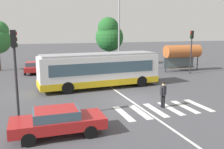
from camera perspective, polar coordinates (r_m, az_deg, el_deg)
ground_plane at (r=18.48m, az=5.55°, el=-5.91°), size 160.00×160.00×0.00m
city_transit_bus at (r=22.17m, az=-2.80°, el=1.02°), size 10.88×3.34×3.06m
pedestrian_crossing_street at (r=16.91m, az=11.55°, el=-4.21°), size 0.50×0.44×1.72m
foreground_sedan at (r=12.64m, az=-12.27°, el=-10.14°), size 4.50×1.88×1.35m
parked_car_red at (r=31.31m, az=-17.54°, el=1.72°), size 2.03×4.58×1.35m
parked_car_silver at (r=31.51m, az=-12.86°, el=1.99°), size 2.03×4.58×1.35m
parked_car_blue at (r=32.21m, az=-7.78°, el=2.32°), size 1.98×4.55×1.35m
parked_car_teal at (r=33.02m, az=-3.35°, el=2.59°), size 1.96×4.54×1.35m
parked_car_charcoal at (r=33.82m, az=1.05°, el=2.78°), size 2.03×4.58×1.35m
traffic_light_near_corner at (r=14.18m, az=-21.15°, el=2.55°), size 0.33×0.32×5.09m
traffic_light_far_corner at (r=30.66m, az=17.58°, el=6.38°), size 0.33×0.32×4.99m
bus_stop_shelter at (r=32.21m, az=15.71°, el=5.00°), size 4.66×1.54×3.25m
twin_arm_street_lamp at (r=30.84m, az=1.60°, el=11.91°), size 4.55×0.32×9.96m
background_tree_right at (r=35.64m, az=-0.65°, el=9.02°), size 3.90×3.90×6.83m
crosswalk_painted_stripes at (r=16.79m, az=11.55°, el=-7.73°), size 5.97×2.92×0.01m
lane_center_line at (r=20.11m, az=2.13°, el=-4.54°), size 0.16×24.00×0.01m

